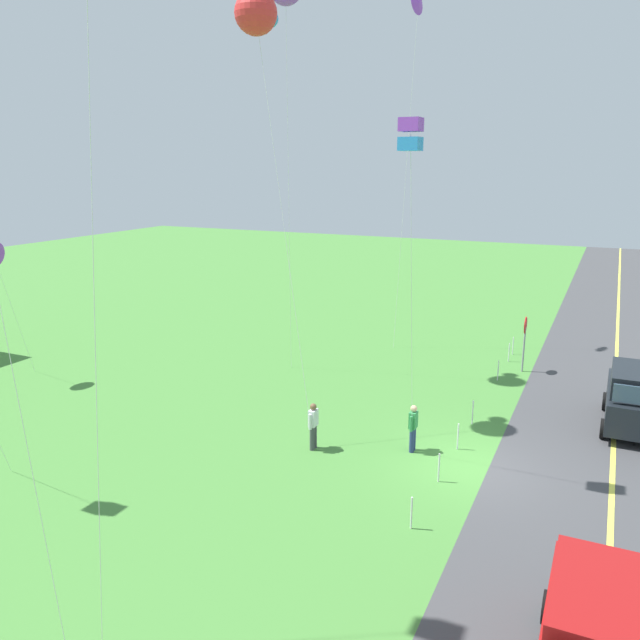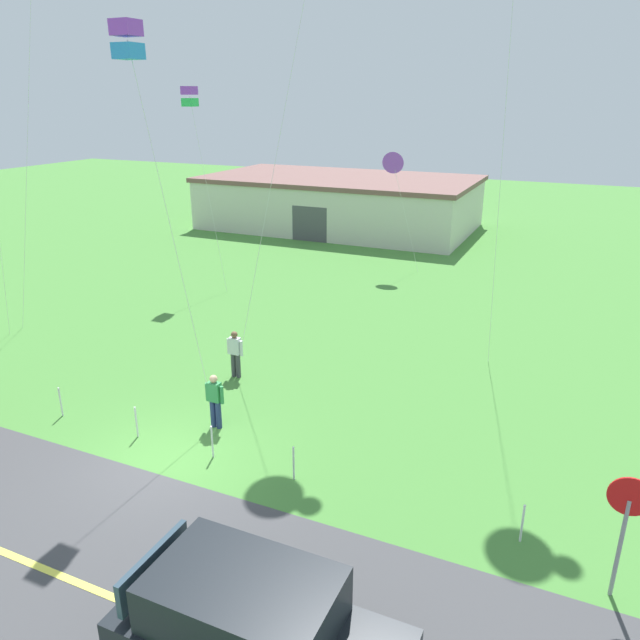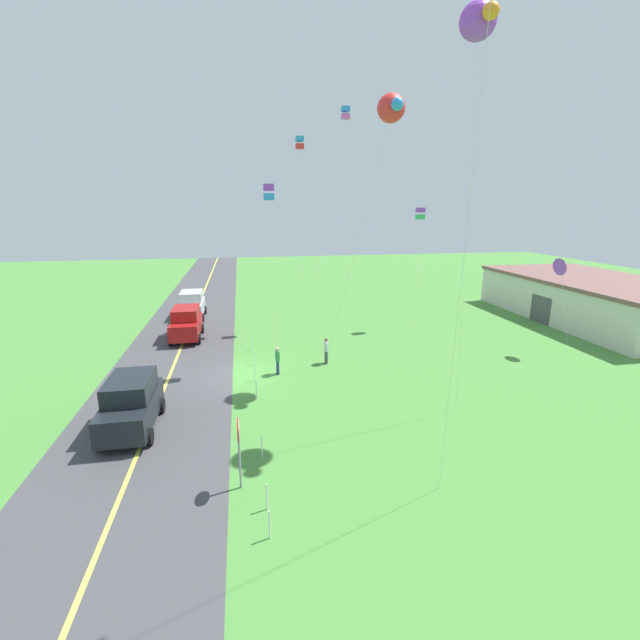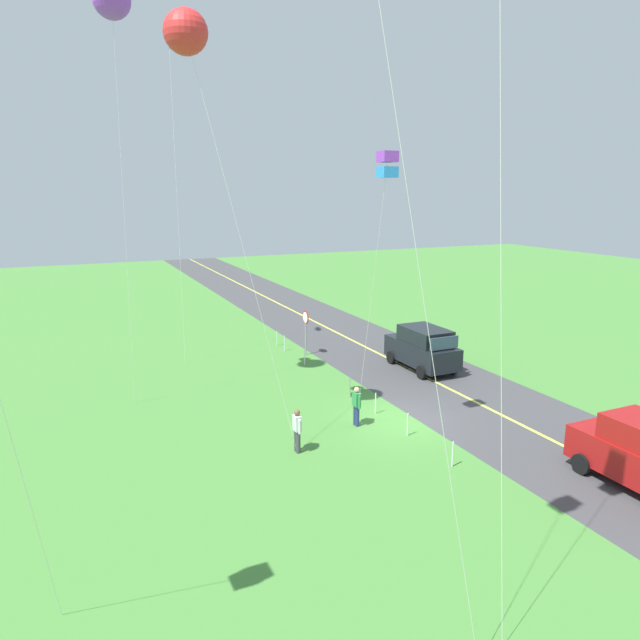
# 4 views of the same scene
# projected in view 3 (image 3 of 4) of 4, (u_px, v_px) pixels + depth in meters

# --- Properties ---
(ground_plane) EXTENTS (120.00, 120.00, 0.10)m
(ground_plane) POSITION_uv_depth(u_px,v_px,m) (242.00, 375.00, 24.61)
(ground_plane) COLOR #478438
(asphalt_road) EXTENTS (120.00, 7.00, 0.00)m
(asphalt_road) POSITION_uv_depth(u_px,v_px,m) (168.00, 379.00, 23.91)
(asphalt_road) COLOR #424244
(asphalt_road) RESTS_ON ground
(road_centre_stripe) EXTENTS (120.00, 0.16, 0.00)m
(road_centre_stripe) POSITION_uv_depth(u_px,v_px,m) (168.00, 379.00, 23.91)
(road_centre_stripe) COLOR #E5E04C
(road_centre_stripe) RESTS_ON asphalt_road
(car_suv_foreground) EXTENTS (4.40, 2.12, 2.24)m
(car_suv_foreground) POSITION_uv_depth(u_px,v_px,m) (131.00, 403.00, 18.35)
(car_suv_foreground) COLOR black
(car_suv_foreground) RESTS_ON ground
(car_parked_west_far) EXTENTS (4.40, 2.12, 2.24)m
(car_parked_west_far) POSITION_uv_depth(u_px,v_px,m) (192.00, 305.00, 36.95)
(car_parked_west_far) COLOR #B7B7BC
(car_parked_west_far) RESTS_ON ground
(car_parked_west_near) EXTENTS (4.40, 2.12, 2.24)m
(car_parked_west_near) POSITION_uv_depth(u_px,v_px,m) (186.00, 323.00, 31.08)
(car_parked_west_near) COLOR maroon
(car_parked_west_near) RESTS_ON ground
(stop_sign) EXTENTS (0.76, 0.08, 2.56)m
(stop_sign) POSITION_uv_depth(u_px,v_px,m) (239.00, 439.00, 14.25)
(stop_sign) COLOR gray
(stop_sign) RESTS_ON ground
(person_adult_near) EXTENTS (0.58, 0.22, 1.60)m
(person_adult_near) POSITION_uv_depth(u_px,v_px,m) (326.00, 350.00, 26.15)
(person_adult_near) COLOR #3F3F47
(person_adult_near) RESTS_ON ground
(person_adult_companion) EXTENTS (0.58, 0.22, 1.60)m
(person_adult_companion) POSITION_uv_depth(u_px,v_px,m) (278.00, 360.00, 24.46)
(person_adult_companion) COLOR navy
(person_adult_companion) RESTS_ON ground
(kite_red_low) EXTENTS (3.02, 3.60, 14.64)m
(kite_red_low) POSITION_uv_depth(u_px,v_px,m) (392.00, 108.00, 21.58)
(kite_red_low) COLOR silver
(kite_red_low) RESTS_ON ground
(kite_blue_mid) EXTENTS (1.99, 0.56, 10.39)m
(kite_blue_mid) POSITION_uv_depth(u_px,v_px,m) (269.00, 193.00, 23.77)
(kite_blue_mid) COLOR silver
(kite_blue_mid) RESTS_ON ground
(kite_yellow_high) EXTENTS (2.12, 0.47, 6.12)m
(kite_yellow_high) POSITION_uv_depth(u_px,v_px,m) (561.00, 267.00, 27.17)
(kite_yellow_high) COLOR silver
(kite_yellow_high) RESTS_ON ground
(kite_green_far) EXTENTS (1.90, 1.40, 16.72)m
(kite_green_far) POSITION_uv_depth(u_px,v_px,m) (479.00, 20.00, 16.48)
(kite_green_far) COLOR silver
(kite_green_far) RESTS_ON ground
(kite_pink_drift) EXTENTS (2.25, 1.11, 9.13)m
(kite_pink_drift) POSITION_uv_depth(u_px,v_px,m) (420.00, 214.00, 32.62)
(kite_pink_drift) COLOR silver
(kite_pink_drift) RESTS_ON ground
(kite_orange_near) EXTENTS (1.57, 0.56, 14.09)m
(kite_orange_near) POSITION_uv_depth(u_px,v_px,m) (300.00, 143.00, 31.28)
(kite_orange_near) COLOR silver
(kite_orange_near) RESTS_ON ground
(kite_cyan_top) EXTENTS (1.25, 3.15, 16.26)m
(kite_cyan_top) POSITION_uv_depth(u_px,v_px,m) (345.00, 114.00, 31.78)
(kite_cyan_top) COLOR silver
(kite_cyan_top) RESTS_ON ground
(warehouse_distant) EXTENTS (18.36, 10.20, 3.50)m
(warehouse_distant) POSITION_uv_depth(u_px,v_px,m) (595.00, 299.00, 36.11)
(warehouse_distant) COLOR beige
(warehouse_distant) RESTS_ON ground
(fence_post_0) EXTENTS (0.05, 0.05, 0.90)m
(fence_post_0) POSITION_uv_depth(u_px,v_px,m) (252.00, 344.00, 28.56)
(fence_post_0) COLOR silver
(fence_post_0) RESTS_ON ground
(fence_post_1) EXTENTS (0.05, 0.05, 0.90)m
(fence_post_1) POSITION_uv_depth(u_px,v_px,m) (253.00, 358.00, 25.93)
(fence_post_1) COLOR silver
(fence_post_1) RESTS_ON ground
(fence_post_2) EXTENTS (0.05, 0.05, 0.90)m
(fence_post_2) POSITION_uv_depth(u_px,v_px,m) (255.00, 373.00, 23.61)
(fence_post_2) COLOR silver
(fence_post_2) RESTS_ON ground
(fence_post_3) EXTENTS (0.05, 0.05, 0.90)m
(fence_post_3) POSITION_uv_depth(u_px,v_px,m) (256.00, 390.00, 21.39)
(fence_post_3) COLOR silver
(fence_post_3) RESTS_ON ground
(fence_post_4) EXTENTS (0.05, 0.05, 0.90)m
(fence_post_4) POSITION_uv_depth(u_px,v_px,m) (262.00, 447.00, 16.36)
(fence_post_4) COLOR silver
(fence_post_4) RESTS_ON ground
(fence_post_5) EXTENTS (0.05, 0.05, 0.90)m
(fence_post_5) POSITION_uv_depth(u_px,v_px,m) (267.00, 497.00, 13.52)
(fence_post_5) COLOR silver
(fence_post_5) RESTS_ON ground
(fence_post_6) EXTENTS (0.05, 0.05, 0.90)m
(fence_post_6) POSITION_uv_depth(u_px,v_px,m) (270.00, 525.00, 12.33)
(fence_post_6) COLOR silver
(fence_post_6) RESTS_ON ground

